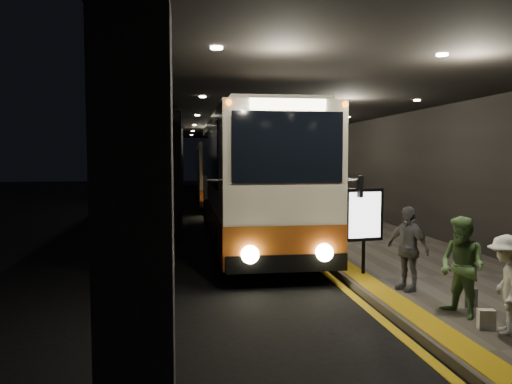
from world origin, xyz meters
TOP-DOWN VIEW (x-y plane):
  - ground at (0.00, 0.00)m, footprint 90.00×90.00m
  - lane_line_white at (-1.80, 5.00)m, footprint 0.12×50.00m
  - kerb_stripe_yellow at (2.35, 5.00)m, footprint 0.18×50.00m
  - sidewalk at (4.75, 5.00)m, footprint 4.50×50.00m
  - tactile_strip at (2.85, 5.00)m, footprint 0.50×50.00m
  - terminal_wall at (7.00, 5.00)m, footprint 0.10×50.00m
  - support_columns at (-1.50, 4.00)m, footprint 0.80×24.80m
  - canopy at (2.50, 5.00)m, footprint 9.00×50.00m
  - coach_main at (1.12, 2.99)m, footprint 2.69×12.85m
  - coach_second at (0.89, 15.94)m, footprint 2.41×11.14m
  - passenger_boarding at (3.07, -0.66)m, footprint 0.47×0.63m
  - passenger_waiting_green at (3.55, -5.81)m, footprint 0.74×0.93m
  - passenger_waiting_white at (3.77, -6.64)m, footprint 0.83×1.06m
  - passenger_waiting_grey at (3.38, -4.13)m, footprint 0.86×1.10m
  - bag_polka at (3.98, -5.36)m, footprint 0.28×0.14m
  - bag_plain at (3.59, -6.45)m, footprint 0.27×0.19m
  - info_sign at (3.00, -2.71)m, footprint 0.92×0.25m
  - stanchion_post at (2.75, -0.68)m, footprint 0.05×0.05m

SIDE VIEW (x-z plane):
  - ground at x=0.00m, z-range 0.00..0.00m
  - lane_line_white at x=-1.80m, z-range 0.00..0.01m
  - kerb_stripe_yellow at x=2.35m, z-range 0.00..0.01m
  - sidewalk at x=4.75m, z-range 0.00..0.15m
  - tactile_strip at x=2.85m, z-range 0.15..0.16m
  - bag_plain at x=3.59m, z-range 0.15..0.46m
  - bag_polka at x=3.98m, z-range 0.15..0.48m
  - stanchion_post at x=2.75m, z-range 0.15..1.33m
  - passenger_waiting_white at x=3.77m, z-range 0.15..1.64m
  - passenger_boarding at x=3.07m, z-range 0.15..1.72m
  - passenger_waiting_green at x=3.55m, z-range 0.15..1.82m
  - passenger_waiting_grey at x=3.38m, z-range 0.15..1.83m
  - info_sign at x=3.00m, z-range 0.49..2.43m
  - coach_second at x=0.89m, z-range -0.07..3.42m
  - coach_main at x=1.12m, z-range -0.08..3.91m
  - support_columns at x=-1.50m, z-range 0.00..4.40m
  - terminal_wall at x=7.00m, z-range 0.00..6.00m
  - canopy at x=2.50m, z-range 4.40..4.80m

